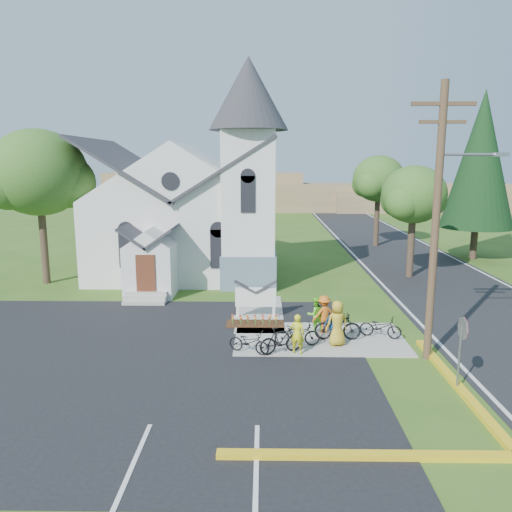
{
  "coord_description": "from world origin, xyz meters",
  "views": [
    {
      "loc": [
        -0.84,
        -19.26,
        7.26
      ],
      "look_at": [
        -1.21,
        5.0,
        2.66
      ],
      "focal_mm": 35.0,
      "sensor_mm": 36.0,
      "label": 1
    }
  ],
  "objects_px": {
    "church_sign": "(256,297)",
    "bike_2": "(297,334)",
    "bike_0": "(249,342)",
    "bike_3": "(338,326)",
    "bike_4": "(381,327)",
    "stop_sign": "(462,338)",
    "bike_1": "(281,340)",
    "cyclist_3": "(324,314)",
    "cyclist_0": "(297,334)",
    "utility_pole": "(438,215)",
    "cyclist_1": "(315,314)",
    "cyclist_4": "(337,323)",
    "cyclist_2": "(335,325)"
  },
  "relations": [
    {
      "from": "church_sign",
      "to": "stop_sign",
      "type": "xyz_separation_m",
      "value": [
        6.63,
        -7.4,
        0.75
      ]
    },
    {
      "from": "church_sign",
      "to": "bike_3",
      "type": "bearing_deg",
      "value": -40.45
    },
    {
      "from": "bike_1",
      "to": "utility_pole",
      "type": "bearing_deg",
      "value": -114.61
    },
    {
      "from": "stop_sign",
      "to": "bike_1",
      "type": "xyz_separation_m",
      "value": [
        -5.6,
        3.0,
        -1.21
      ]
    },
    {
      "from": "bike_2",
      "to": "cyclist_3",
      "type": "relative_size",
      "value": 1.12
    },
    {
      "from": "church_sign",
      "to": "cyclist_4",
      "type": "xyz_separation_m",
      "value": [
        3.29,
        -3.52,
        -0.06
      ]
    },
    {
      "from": "utility_pole",
      "to": "bike_3",
      "type": "relative_size",
      "value": 5.23
    },
    {
      "from": "bike_0",
      "to": "bike_1",
      "type": "distance_m",
      "value": 1.22
    },
    {
      "from": "cyclist_1",
      "to": "bike_2",
      "type": "bearing_deg",
      "value": 41.45
    },
    {
      "from": "bike_2",
      "to": "bike_4",
      "type": "xyz_separation_m",
      "value": [
        3.53,
        0.99,
        -0.03
      ]
    },
    {
      "from": "cyclist_1",
      "to": "cyclist_2",
      "type": "height_order",
      "value": "cyclist_2"
    },
    {
      "from": "utility_pole",
      "to": "cyclist_4",
      "type": "relative_size",
      "value": 5.46
    },
    {
      "from": "utility_pole",
      "to": "bike_4",
      "type": "height_order",
      "value": "utility_pole"
    },
    {
      "from": "bike_0",
      "to": "bike_4",
      "type": "relative_size",
      "value": 0.97
    },
    {
      "from": "cyclist_2",
      "to": "cyclist_3",
      "type": "distance_m",
      "value": 1.42
    },
    {
      "from": "cyclist_0",
      "to": "bike_3",
      "type": "height_order",
      "value": "cyclist_0"
    },
    {
      "from": "cyclist_0",
      "to": "bike_2",
      "type": "height_order",
      "value": "cyclist_0"
    },
    {
      "from": "stop_sign",
      "to": "cyclist_1",
      "type": "distance_m",
      "value": 6.91
    },
    {
      "from": "cyclist_3",
      "to": "bike_0",
      "type": "bearing_deg",
      "value": 12.54
    },
    {
      "from": "utility_pole",
      "to": "cyclist_4",
      "type": "xyz_separation_m",
      "value": [
        -3.27,
        1.18,
        -4.44
      ]
    },
    {
      "from": "cyclist_0",
      "to": "cyclist_1",
      "type": "height_order",
      "value": "cyclist_0"
    },
    {
      "from": "church_sign",
      "to": "bike_1",
      "type": "xyz_separation_m",
      "value": [
        1.04,
        -4.4,
        -0.45
      ]
    },
    {
      "from": "cyclist_2",
      "to": "cyclist_0",
      "type": "bearing_deg",
      "value": 24.09
    },
    {
      "from": "utility_pole",
      "to": "bike_2",
      "type": "bearing_deg",
      "value": 167.08
    },
    {
      "from": "stop_sign",
      "to": "cyclist_0",
      "type": "bearing_deg",
      "value": 148.92
    },
    {
      "from": "stop_sign",
      "to": "bike_1",
      "type": "distance_m",
      "value": 6.46
    },
    {
      "from": "bike_1",
      "to": "bike_2",
      "type": "distance_m",
      "value": 1.05
    },
    {
      "from": "cyclist_1",
      "to": "cyclist_3",
      "type": "xyz_separation_m",
      "value": [
        0.36,
        -0.12,
        0.05
      ]
    },
    {
      "from": "cyclist_1",
      "to": "cyclist_0",
      "type": "bearing_deg",
      "value": 48.55
    },
    {
      "from": "bike_4",
      "to": "cyclist_4",
      "type": "bearing_deg",
      "value": 136.18
    },
    {
      "from": "bike_0",
      "to": "cyclist_4",
      "type": "bearing_deg",
      "value": -51.38
    },
    {
      "from": "bike_0",
      "to": "bike_3",
      "type": "distance_m",
      "value": 3.89
    },
    {
      "from": "bike_1",
      "to": "bike_2",
      "type": "bearing_deg",
      "value": -60.82
    },
    {
      "from": "bike_2",
      "to": "cyclist_4",
      "type": "xyz_separation_m",
      "value": [
        1.59,
        0.07,
        0.44
      ]
    },
    {
      "from": "bike_3",
      "to": "bike_4",
      "type": "relative_size",
      "value": 1.12
    },
    {
      "from": "cyclist_0",
      "to": "bike_3",
      "type": "xyz_separation_m",
      "value": [
        1.75,
        1.49,
        -0.2
      ]
    },
    {
      "from": "church_sign",
      "to": "bike_0",
      "type": "height_order",
      "value": "church_sign"
    },
    {
      "from": "cyclist_0",
      "to": "cyclist_1",
      "type": "relative_size",
      "value": 1.02
    },
    {
      "from": "cyclist_0",
      "to": "cyclist_3",
      "type": "bearing_deg",
      "value": -100.82
    },
    {
      "from": "church_sign",
      "to": "bike_1",
      "type": "height_order",
      "value": "church_sign"
    },
    {
      "from": "utility_pole",
      "to": "bike_2",
      "type": "distance_m",
      "value": 6.97
    },
    {
      "from": "cyclist_1",
      "to": "bike_4",
      "type": "xyz_separation_m",
      "value": [
        2.65,
        -0.71,
        -0.31
      ]
    },
    {
      "from": "church_sign",
      "to": "bike_2",
      "type": "distance_m",
      "value": 4.0
    },
    {
      "from": "utility_pole",
      "to": "bike_1",
      "type": "xyz_separation_m",
      "value": [
        -5.53,
        0.3,
        -4.83
      ]
    },
    {
      "from": "bike_3",
      "to": "bike_4",
      "type": "height_order",
      "value": "bike_3"
    },
    {
      "from": "stop_sign",
      "to": "bike_2",
      "type": "relative_size",
      "value": 1.37
    },
    {
      "from": "bike_2",
      "to": "utility_pole",
      "type": "bearing_deg",
      "value": -105.2
    },
    {
      "from": "church_sign",
      "to": "bike_4",
      "type": "height_order",
      "value": "church_sign"
    },
    {
      "from": "bike_1",
      "to": "bike_3",
      "type": "height_order",
      "value": "bike_3"
    },
    {
      "from": "stop_sign",
      "to": "bike_4",
      "type": "distance_m",
      "value": 5.17
    }
  ]
}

